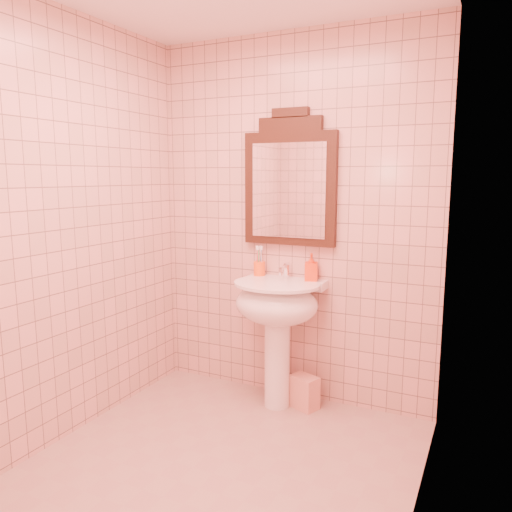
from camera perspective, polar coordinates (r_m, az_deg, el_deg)
The scene contains 8 objects.
floor at distance 2.89m, azimuth -4.92°, elevation -23.53°, with size 2.20×2.20×0.00m, color tan.
back_wall at distance 3.43m, azimuth 4.20°, elevation 3.99°, with size 2.00×0.02×2.50m, color tan.
pedestal_sink at distance 3.34m, azimuth 2.41°, elevation -6.44°, with size 0.58×0.58×0.86m.
faucet at distance 3.40m, azimuth 3.36°, elevation -1.67°, with size 0.04×0.16×0.11m.
mirror at distance 3.40m, azimuth 3.87°, elevation 8.35°, with size 0.65×0.06×0.91m.
toothbrush_cup at distance 3.50m, azimuth 0.39°, elevation -1.42°, with size 0.08×0.08×0.19m.
soap_dispenser at distance 3.35m, azimuth 6.33°, elevation -1.28°, with size 0.08×0.08×0.18m, color red.
towel at distance 3.51m, azimuth 5.54°, elevation -15.22°, with size 0.18×0.12×0.22m, color #F2AF8E.
Camera 1 is at (1.26, -2.08, 1.55)m, focal length 35.00 mm.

